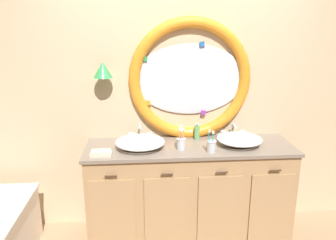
# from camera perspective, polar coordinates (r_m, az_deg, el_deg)

# --- Properties ---
(back_wall_assembly) EXTENTS (6.40, 0.26, 2.60)m
(back_wall_assembly) POSITION_cam_1_polar(r_m,az_deg,el_deg) (3.25, 1.67, 4.46)
(back_wall_assembly) COLOR #D6B78E
(back_wall_assembly) RESTS_ON ground_plane
(vanity_counter) EXTENTS (1.88, 0.60, 0.91)m
(vanity_counter) POSITION_cam_1_polar(r_m,az_deg,el_deg) (3.26, 3.56, -11.78)
(vanity_counter) COLOR tan
(vanity_counter) RESTS_ON ground_plane
(sink_basin_left) EXTENTS (0.44, 0.44, 0.11)m
(sink_basin_left) POSITION_cam_1_polar(r_m,az_deg,el_deg) (3.00, -4.70, -3.75)
(sink_basin_left) COLOR white
(sink_basin_left) RESTS_ON vanity_counter
(sink_basin_right) EXTENTS (0.41, 0.41, 0.11)m
(sink_basin_right) POSITION_cam_1_polar(r_m,az_deg,el_deg) (3.12, 11.95, -3.19)
(sink_basin_right) COLOR white
(sink_basin_right) RESTS_ON vanity_counter
(faucet_set_left) EXTENTS (0.23, 0.15, 0.17)m
(faucet_set_left) POSITION_cam_1_polar(r_m,az_deg,el_deg) (3.21, -4.71, -2.20)
(faucet_set_left) COLOR silver
(faucet_set_left) RESTS_ON vanity_counter
(faucet_set_right) EXTENTS (0.24, 0.13, 0.14)m
(faucet_set_right) POSITION_cam_1_polar(r_m,az_deg,el_deg) (3.33, 10.87, -1.95)
(faucet_set_right) COLOR silver
(faucet_set_right) RESTS_ON vanity_counter
(toothbrush_holder_left) EXTENTS (0.09, 0.09, 0.21)m
(toothbrush_holder_left) POSITION_cam_1_polar(r_m,az_deg,el_deg) (2.96, 2.21, -3.85)
(toothbrush_holder_left) COLOR silver
(toothbrush_holder_left) RESTS_ON vanity_counter
(toothbrush_holder_right) EXTENTS (0.09, 0.09, 0.21)m
(toothbrush_holder_right) POSITION_cam_1_polar(r_m,az_deg,el_deg) (2.93, 7.34, -4.31)
(toothbrush_holder_right) COLOR silver
(toothbrush_holder_right) RESTS_ON vanity_counter
(soap_dispenser) EXTENTS (0.05, 0.06, 0.16)m
(soap_dispenser) POSITION_cam_1_polar(r_m,az_deg,el_deg) (3.23, 4.89, -1.98)
(soap_dispenser) COLOR #6BAD66
(soap_dispenser) RESTS_ON vanity_counter
(folded_hand_towel) EXTENTS (0.18, 0.12, 0.04)m
(folded_hand_towel) POSITION_cam_1_polar(r_m,az_deg,el_deg) (2.90, -11.21, -5.48)
(folded_hand_towel) COLOR beige
(folded_hand_towel) RESTS_ON vanity_counter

